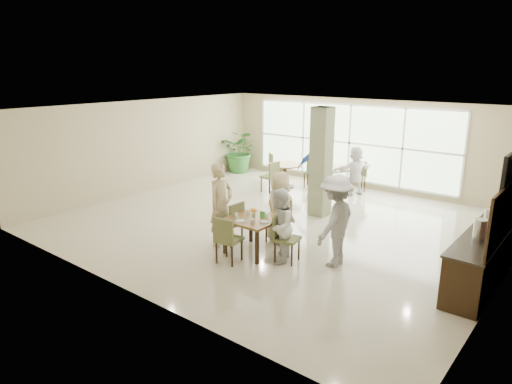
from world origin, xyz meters
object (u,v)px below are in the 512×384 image
Objects in this scene: buffet_counter at (496,240)px; teen_right at (279,226)px; teen_far at (279,207)px; round_table_right at (332,173)px; round_table_left at (285,169)px; adult_b at (355,171)px; main_table at (254,222)px; adult_a at (314,170)px; teen_left at (221,205)px; potted_plant at (241,151)px; adult_standing at (317,160)px; teen_standing at (335,221)px.

buffet_counter is 3.14× the size of teen_right.
round_table_right is at bearing -62.84° from teen_far.
adult_b is at bearing 13.46° from round_table_left.
round_table_right is 6.04m from buffet_counter.
buffet_counter is 4.15m from teen_right.
main_table is 4.50m from adult_a.
teen_right is at bearing 35.98° from adult_b.
teen_left is (1.77, -4.90, 0.32)m from round_table_left.
buffet_counter reaches higher than potted_plant.
round_table_left is 0.95× the size of round_table_right.
teen_far is 0.93× the size of adult_a.
teen_far is 1.06× the size of adult_b.
adult_standing reaches higher than round_table_left.
adult_b is (2.20, 0.53, 0.17)m from round_table_left.
main_table is 7.57m from potted_plant.
round_table_right is 5.41m from teen_left.
round_table_left is 0.24× the size of buffet_counter.
teen_left is at bearing -113.42° from teen_right.
main_table is 0.90× the size of round_table_left.
teen_far is 3.70m from adult_a.
main_table is 1.70m from teen_standing.
teen_right is at bearing -90.97° from adult_a.
teen_standing is (6.73, -5.07, 0.13)m from potted_plant.
main_table is at bearing -119.89° from teen_right.
potted_plant is (-5.13, 5.57, 0.11)m from main_table.
teen_right is at bearing -5.77° from main_table.
teen_far is at bearing -74.73° from round_table_right.
round_table_right is at bearing -62.21° from adult_b.
teen_standing reaches higher than main_table.
buffet_counter is 3.14× the size of adult_b.
main_table is 0.56× the size of teen_left.
potted_plant is at bearing -30.56° from teen_far.
potted_plant is at bearing 163.29° from round_table_left.
buffet_counter is 4.30m from teen_far.
main_table is 0.87m from teen_left.
teen_standing is 1.08× the size of adult_standing.
adult_standing reaches higher than round_table_right.
adult_b reaches higher than round_table_left.
teen_far is 1.61m from teen_standing.
adult_a is at bearing -147.03° from teen_standing.
buffet_counter is at bearing -20.54° from round_table_left.
teen_right is (0.68, -0.07, 0.08)m from main_table.
round_table_left is at bearing 136.41° from adult_a.
teen_standing reaches higher than round_table_right.
buffet_counter is 5.66m from adult_a.
adult_b is (-0.41, 5.34, 0.08)m from main_table.
adult_a is (-2.82, 3.82, -0.05)m from teen_standing.
buffet_counter is 9.76m from potted_plant.
main_table is 0.64× the size of teen_far.
adult_a is at bearing -19.27° from round_table_left.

